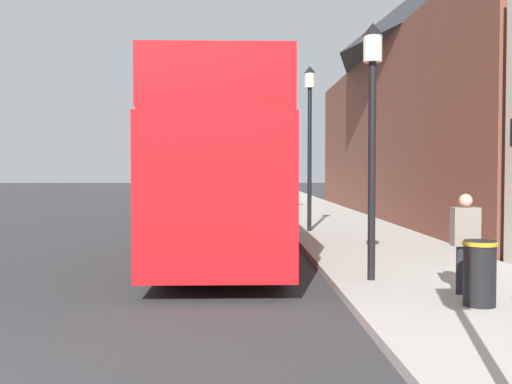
% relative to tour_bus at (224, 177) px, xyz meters
% --- Properties ---
extents(ground_plane, '(144.00, 144.00, 0.00)m').
position_rel_tour_bus_xyz_m(ground_plane, '(-3.80, 11.87, -1.89)').
color(ground_plane, '#333335').
extents(sidewalk, '(3.87, 108.00, 0.14)m').
position_rel_tour_bus_xyz_m(sidewalk, '(3.90, 8.87, -1.82)').
color(sidewalk, '#ADAAA3').
rests_on(sidewalk, ground_plane).
extents(brick_terrace_rear, '(6.00, 25.45, 10.36)m').
position_rel_tour_bus_xyz_m(brick_terrace_rear, '(8.84, 11.32, 3.29)').
color(brick_terrace_rear, brown).
rests_on(brick_terrace_rear, ground_plane).
extents(tour_bus, '(2.61, 9.58, 4.07)m').
position_rel_tour_bus_xyz_m(tour_bus, '(0.00, 0.00, 0.00)').
color(tour_bus, red).
rests_on(tour_bus, ground_plane).
extents(parked_car_ahead_of_bus, '(1.83, 4.03, 1.56)m').
position_rel_tour_bus_xyz_m(parked_car_ahead_of_bus, '(0.86, 7.58, -1.16)').
color(parked_car_ahead_of_bus, silver).
rests_on(parked_car_ahead_of_bus, ground_plane).
extents(pedestrian_third, '(0.40, 0.22, 1.54)m').
position_rel_tour_bus_xyz_m(pedestrian_third, '(3.82, -4.91, -0.82)').
color(pedestrian_third, '#232328').
rests_on(pedestrian_third, sidewalk).
extents(lamp_post_nearest, '(0.35, 0.35, 4.42)m').
position_rel_tour_bus_xyz_m(lamp_post_nearest, '(2.65, -3.68, 1.32)').
color(lamp_post_nearest, black).
rests_on(lamp_post_nearest, sidewalk).
extents(lamp_post_second, '(0.35, 0.35, 5.13)m').
position_rel_tour_bus_xyz_m(lamp_post_second, '(2.56, 4.69, 1.76)').
color(lamp_post_second, black).
rests_on(lamp_post_second, sidewalk).
extents(lamp_post_third, '(0.35, 0.35, 4.98)m').
position_rel_tour_bus_xyz_m(lamp_post_third, '(2.34, 13.06, 1.67)').
color(lamp_post_third, black).
rests_on(lamp_post_third, sidewalk).
extents(litter_bin, '(0.48, 0.48, 0.92)m').
position_rel_tour_bus_xyz_m(litter_bin, '(3.72, -5.71, -1.26)').
color(litter_bin, black).
rests_on(litter_bin, sidewalk).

